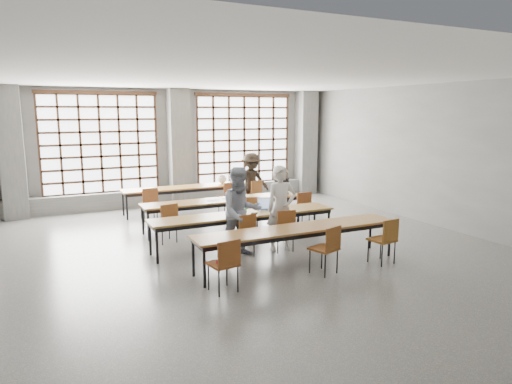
{
  "coord_description": "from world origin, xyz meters",
  "views": [
    {
      "loc": [
        -3.85,
        -8.29,
        2.83
      ],
      "look_at": [
        0.29,
        0.4,
        1.12
      ],
      "focal_mm": 32.0,
      "sensor_mm": 36.0,
      "label": 1
    }
  ],
  "objects_px": {
    "chair_back_mid": "(228,194)",
    "green_box": "(241,211)",
    "chair_mid_centre": "(250,210)",
    "chair_mid_left": "(167,219)",
    "student_male": "(281,208)",
    "desk_row_b": "(225,202)",
    "red_pouch": "(223,261)",
    "chair_front_right": "(284,226)",
    "backpack": "(282,186)",
    "chair_near_left": "(225,260)",
    "desk_row_a": "(193,188)",
    "laptop_front": "(266,207)",
    "chair_mid_right": "(302,205)",
    "student_female": "(241,212)",
    "chair_near_right": "(385,236)",
    "laptop_back": "(236,180)",
    "desk_row_c": "(244,216)",
    "chair_near_mid": "(328,245)",
    "chair_back_left": "(149,201)",
    "chair_front_left": "(244,231)",
    "student_back": "(252,181)",
    "chair_back_right": "(254,192)",
    "mouse": "(285,208)",
    "plastic_bag": "(222,179)",
    "phone": "(254,213)"
  },
  "relations": [
    {
      "from": "chair_back_mid",
      "to": "student_back",
      "type": "bearing_deg",
      "value": 9.25
    },
    {
      "from": "chair_near_left",
      "to": "chair_mid_centre",
      "type": "bearing_deg",
      "value": 59.31
    },
    {
      "from": "chair_near_left",
      "to": "backpack",
      "type": "distance_m",
      "value": 4.91
    },
    {
      "from": "chair_back_right",
      "to": "laptop_back",
      "type": "height_order",
      "value": "laptop_back"
    },
    {
      "from": "chair_back_left",
      "to": "chair_front_left",
      "type": "height_order",
      "value": "same"
    },
    {
      "from": "chair_back_mid",
      "to": "student_back",
      "type": "distance_m",
      "value": 0.85
    },
    {
      "from": "chair_mid_left",
      "to": "laptop_back",
      "type": "xyz_separation_m",
      "value": [
        2.87,
        2.95,
        0.25
      ]
    },
    {
      "from": "desk_row_a",
      "to": "desk_row_b",
      "type": "bearing_deg",
      "value": -88.03
    },
    {
      "from": "laptop_front",
      "to": "plastic_bag",
      "type": "xyz_separation_m",
      "value": [
        0.45,
        3.78,
        0.08
      ]
    },
    {
      "from": "chair_mid_left",
      "to": "student_male",
      "type": "bearing_deg",
      "value": -36.97
    },
    {
      "from": "desk_row_a",
      "to": "laptop_front",
      "type": "bearing_deg",
      "value": -83.17
    },
    {
      "from": "student_back",
      "to": "backpack",
      "type": "height_order",
      "value": "student_back"
    },
    {
      "from": "chair_back_mid",
      "to": "plastic_bag",
      "type": "distance_m",
      "value": 0.76
    },
    {
      "from": "student_female",
      "to": "green_box",
      "type": "bearing_deg",
      "value": 70.18
    },
    {
      "from": "chair_near_right",
      "to": "laptop_back",
      "type": "relative_size",
      "value": 2.06
    },
    {
      "from": "desk_row_c",
      "to": "green_box",
      "type": "bearing_deg",
      "value": 122.01
    },
    {
      "from": "chair_mid_right",
      "to": "student_female",
      "type": "bearing_deg",
      "value": -146.92
    },
    {
      "from": "chair_near_mid",
      "to": "student_female",
      "type": "xyz_separation_m",
      "value": [
        -0.93,
        1.63,
        0.35
      ]
    },
    {
      "from": "student_back",
      "to": "plastic_bag",
      "type": "relative_size",
      "value": 5.77
    },
    {
      "from": "chair_mid_left",
      "to": "student_female",
      "type": "distance_m",
      "value": 1.88
    },
    {
      "from": "chair_front_left",
      "to": "laptop_back",
      "type": "xyz_separation_m",
      "value": [
        1.77,
        4.57,
        0.25
      ]
    },
    {
      "from": "red_pouch",
      "to": "chair_mid_right",
      "type": "bearing_deg",
      "value": 42.83
    },
    {
      "from": "chair_back_left",
      "to": "chair_back_right",
      "type": "height_order",
      "value": "same"
    },
    {
      "from": "chair_front_right",
      "to": "backpack",
      "type": "height_order",
      "value": "backpack"
    },
    {
      "from": "chair_near_mid",
      "to": "chair_near_left",
      "type": "bearing_deg",
      "value": -179.91
    },
    {
      "from": "chair_front_left",
      "to": "mouse",
      "type": "xyz_separation_m",
      "value": [
        1.23,
        0.61,
        0.21
      ]
    },
    {
      "from": "desk_row_b",
      "to": "chair_mid_right",
      "type": "bearing_deg",
      "value": -19.28
    },
    {
      "from": "student_male",
      "to": "backpack",
      "type": "height_order",
      "value": "student_male"
    },
    {
      "from": "chair_mid_centre",
      "to": "green_box",
      "type": "xyz_separation_m",
      "value": [
        -0.63,
        -0.92,
        0.24
      ]
    },
    {
      "from": "chair_near_right",
      "to": "laptop_back",
      "type": "xyz_separation_m",
      "value": [
        -0.43,
        6.08,
        0.25
      ]
    },
    {
      "from": "chair_near_right",
      "to": "plastic_bag",
      "type": "bearing_deg",
      "value": 98.51
    },
    {
      "from": "chair_mid_right",
      "to": "chair_near_right",
      "type": "distance_m",
      "value": 3.12
    },
    {
      "from": "chair_near_left",
      "to": "chair_front_left",
      "type": "bearing_deg",
      "value": 56.5
    },
    {
      "from": "chair_mid_right",
      "to": "chair_near_right",
      "type": "bearing_deg",
      "value": -91.37
    },
    {
      "from": "desk_row_b",
      "to": "red_pouch",
      "type": "bearing_deg",
      "value": -112.01
    },
    {
      "from": "chair_mid_right",
      "to": "red_pouch",
      "type": "distance_m",
      "value": 4.48
    },
    {
      "from": "desk_row_a",
      "to": "student_back",
      "type": "bearing_deg",
      "value": -17.35
    },
    {
      "from": "chair_back_mid",
      "to": "green_box",
      "type": "bearing_deg",
      "value": -107.38
    },
    {
      "from": "laptop_back",
      "to": "green_box",
      "type": "distance_m",
      "value": 4.16
    },
    {
      "from": "desk_row_a",
      "to": "phone",
      "type": "xyz_separation_m",
      "value": [
        0.06,
        -3.94,
        0.07
      ]
    },
    {
      "from": "desk_row_a",
      "to": "student_male",
      "type": "relative_size",
      "value": 2.28
    },
    {
      "from": "green_box",
      "to": "chair_back_mid",
      "type": "bearing_deg",
      "value": 72.62
    },
    {
      "from": "desk_row_a",
      "to": "chair_back_right",
      "type": "bearing_deg",
      "value": -21.18
    },
    {
      "from": "desk_row_a",
      "to": "chair_front_left",
      "type": "distance_m",
      "value": 4.49
    },
    {
      "from": "chair_back_mid",
      "to": "chair_front_right",
      "type": "distance_m",
      "value": 3.85
    },
    {
      "from": "desk_row_b",
      "to": "backpack",
      "type": "xyz_separation_m",
      "value": [
        1.6,
        0.05,
        0.27
      ]
    },
    {
      "from": "chair_mid_centre",
      "to": "chair_back_mid",
      "type": "bearing_deg",
      "value": 80.93
    },
    {
      "from": "chair_near_left",
      "to": "red_pouch",
      "type": "distance_m",
      "value": 0.09
    },
    {
      "from": "chair_near_mid",
      "to": "red_pouch",
      "type": "xyz_separation_m",
      "value": [
        -1.92,
        0.08,
        -0.04
      ]
    },
    {
      "from": "chair_mid_left",
      "to": "phone",
      "type": "bearing_deg",
      "value": -34.96
    }
  ]
}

